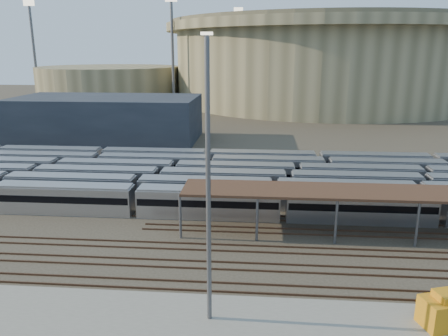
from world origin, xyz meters
TOP-DOWN VIEW (x-y plane):
  - ground at (0.00, 0.00)m, footprint 420.00×420.00m
  - apron at (-5.00, -15.00)m, footprint 50.00×9.00m
  - subway_trains at (0.39, 18.50)m, footprint 126.67×23.90m
  - empty_tracks at (0.00, -5.00)m, footprint 170.00×9.62m
  - stadium at (25.00, 140.00)m, footprint 124.00×124.00m
  - secondary_arena at (-60.00, 130.00)m, footprint 56.00×56.00m
  - service_building at (-35.00, 55.00)m, footprint 42.00×20.00m
  - floodlight_0 at (-30.00, 110.00)m, footprint 4.00×1.00m
  - floodlight_1 at (-85.00, 120.00)m, footprint 4.00×1.00m
  - floodlight_3 at (-10.00, 160.00)m, footprint 4.00×1.00m
  - yard_light_pole at (-2.96, -13.88)m, footprint 0.80×0.36m
  - yellow_equipment at (15.08, -13.30)m, footprint 4.12×3.22m

SIDE VIEW (x-z plane):
  - ground at x=0.00m, z-range 0.00..0.00m
  - empty_tracks at x=0.00m, z-range 0.00..0.18m
  - apron at x=-5.00m, z-range 0.00..0.20m
  - yellow_equipment at x=15.08m, z-range 0.20..2.46m
  - subway_trains at x=0.39m, z-range 0.00..3.60m
  - service_building at x=-35.00m, z-range 0.00..10.00m
  - secondary_arena at x=-60.00m, z-range 0.00..14.00m
  - yard_light_pole at x=-2.96m, z-range 0.28..21.84m
  - stadium at x=25.00m, z-range 0.22..32.72m
  - floodlight_0 at x=-30.00m, z-range 1.45..39.85m
  - floodlight_1 at x=-85.00m, z-range 1.45..39.85m
  - floodlight_3 at x=-10.00m, z-range 1.45..39.85m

